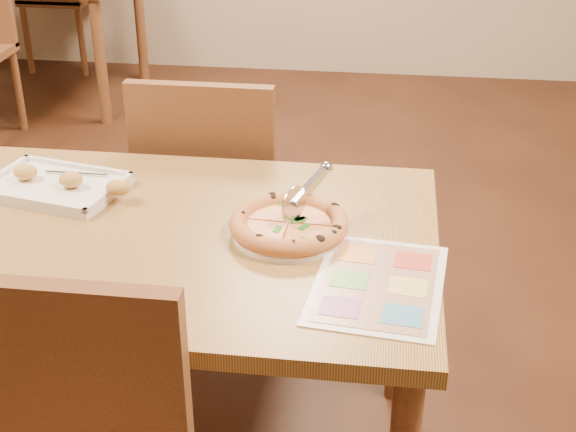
# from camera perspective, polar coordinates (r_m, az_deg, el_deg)

# --- Properties ---
(dining_table) EXTENTS (1.30, 0.85, 0.72)m
(dining_table) POSITION_cam_1_polar(r_m,az_deg,el_deg) (1.90, -9.50, -3.31)
(dining_table) COLOR #A48041
(dining_table) RESTS_ON ground
(chair_far) EXTENTS (0.42, 0.42, 0.47)m
(chair_far) POSITION_cam_1_polar(r_m,az_deg,el_deg) (2.44, -5.51, 2.56)
(chair_far) COLOR brown
(chair_far) RESTS_ON ground
(plate) EXTENTS (0.33, 0.33, 0.01)m
(plate) POSITION_cam_1_polar(r_m,az_deg,el_deg) (1.81, -0.00, -1.21)
(plate) COLOR white
(plate) RESTS_ON dining_table
(pizza) EXTENTS (0.27, 0.27, 0.04)m
(pizza) POSITION_cam_1_polar(r_m,az_deg,el_deg) (1.80, 0.07, -0.56)
(pizza) COLOR #CF8246
(pizza) RESTS_ON plate
(pizza_cutter) EXTENTS (0.09, 0.15, 0.10)m
(pizza_cutter) POSITION_cam_1_polar(r_m,az_deg,el_deg) (1.80, 1.19, 1.69)
(pizza_cutter) COLOR silver
(pizza_cutter) RESTS_ON pizza
(appetizer_tray) EXTENTS (0.39, 0.29, 0.06)m
(appetizer_tray) POSITION_cam_1_polar(r_m,az_deg,el_deg) (2.08, -16.04, 2.05)
(appetizer_tray) COLOR silver
(appetizer_tray) RESTS_ON dining_table
(menu) EXTENTS (0.29, 0.39, 0.00)m
(menu) POSITION_cam_1_polar(r_m,az_deg,el_deg) (1.64, 6.45, -4.82)
(menu) COLOR silver
(menu) RESTS_ON dining_table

